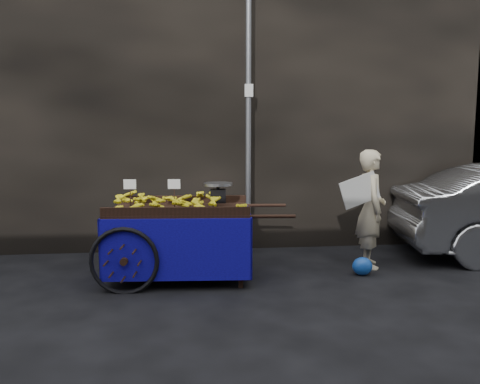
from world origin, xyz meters
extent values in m
plane|color=black|center=(0.00, 0.00, 0.00)|extent=(80.00, 80.00, 0.00)
cube|color=black|center=(-1.00, 2.60, 2.50)|extent=(11.00, 2.00, 5.00)
cylinder|color=slate|center=(0.30, 1.30, 2.00)|extent=(0.08, 0.08, 4.00)
cube|color=white|center=(0.30, 1.25, 2.40)|extent=(0.12, 0.02, 0.18)
cube|color=black|center=(-0.69, 0.22, 0.84)|extent=(1.75, 1.17, 0.06)
cube|color=black|center=(-0.65, 0.71, 0.91)|extent=(1.68, 0.16, 0.10)
cube|color=black|center=(-0.72, -0.27, 0.91)|extent=(1.68, 0.16, 0.10)
cube|color=black|center=(0.02, -0.25, 0.42)|extent=(0.06, 0.06, 0.84)
cube|color=black|center=(0.08, 0.59, 0.42)|extent=(0.06, 0.06, 0.84)
cylinder|color=black|center=(0.38, -0.28, 0.84)|extent=(0.53, 0.08, 0.04)
cylinder|color=black|center=(0.44, 0.56, 0.84)|extent=(0.53, 0.08, 0.04)
torus|color=black|center=(-1.30, -0.30, 0.37)|extent=(0.79, 0.11, 0.79)
torus|color=black|center=(-1.22, 0.83, 0.37)|extent=(0.79, 0.11, 0.79)
cylinder|color=black|center=(-1.26, 0.26, 0.37)|extent=(0.14, 1.18, 0.05)
cube|color=#0D0680|center=(-0.73, -0.31, 0.48)|extent=(1.72, 0.14, 0.71)
cube|color=#0D0680|center=(-0.65, 0.76, 0.48)|extent=(1.72, 0.14, 0.71)
cube|color=#0D0680|center=(-1.54, 0.28, 0.48)|extent=(0.10, 1.09, 0.71)
cube|color=#0D0680|center=(0.16, 0.16, 0.48)|extent=(0.10, 1.09, 0.71)
cube|color=black|center=(-0.21, 0.24, 1.02)|extent=(0.20, 0.16, 0.17)
cylinder|color=silver|center=(-0.21, 0.24, 1.17)|extent=(0.38, 0.38, 0.03)
cube|color=white|center=(-1.27, 0.15, 1.19)|extent=(0.15, 0.02, 0.12)
cube|color=white|center=(-0.75, 0.11, 1.19)|extent=(0.15, 0.02, 0.12)
imported|color=tan|center=(1.84, 0.44, 0.79)|extent=(0.48, 0.64, 1.58)
cube|color=silver|center=(1.61, 0.27, 1.06)|extent=(0.59, 0.08, 0.50)
ellipsoid|color=#1647A8|center=(1.60, 0.06, 0.12)|extent=(0.26, 0.21, 0.23)
camera|label=1|loc=(-0.57, -5.50, 1.78)|focal=35.00mm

